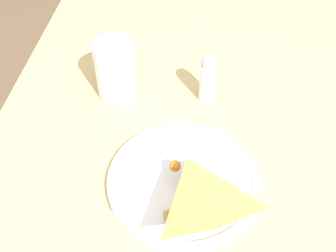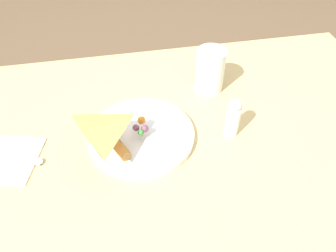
{
  "view_description": "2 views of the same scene",
  "coord_description": "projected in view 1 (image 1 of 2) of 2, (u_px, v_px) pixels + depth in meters",
  "views": [
    {
      "loc": [
        -0.42,
        -0.02,
        1.28
      ],
      "look_at": [
        0.02,
        0.04,
        0.8
      ],
      "focal_mm": 45.0,
      "sensor_mm": 36.0,
      "label": 1
    },
    {
      "loc": [
        -0.07,
        -0.51,
        1.27
      ],
      "look_at": [
        0.03,
        0.0,
        0.75
      ],
      "focal_mm": 35.0,
      "sensor_mm": 36.0,
      "label": 2
    }
  ],
  "objects": [
    {
      "name": "dining_table",
      "position": [
        187.0,
        202.0,
        0.77
      ],
      "size": [
        1.29,
        0.73,
        0.72
      ],
      "color": "#DBB770",
      "rests_on": "ground_plane"
    },
    {
      "name": "salt_shaker",
      "position": [
        208.0,
        78.0,
        0.77
      ],
      "size": [
        0.03,
        0.03,
        0.1
      ],
      "color": "white",
      "rests_on": "dining_table"
    },
    {
      "name": "milk_glass",
      "position": [
        115.0,
        72.0,
        0.79
      ],
      "size": [
        0.08,
        0.08,
        0.12
      ],
      "color": "white",
      "rests_on": "dining_table"
    },
    {
      "name": "plate_pizza",
      "position": [
        184.0,
        182.0,
        0.66
      ],
      "size": [
        0.24,
        0.24,
        0.05
      ],
      "color": "white",
      "rests_on": "dining_table"
    }
  ]
}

